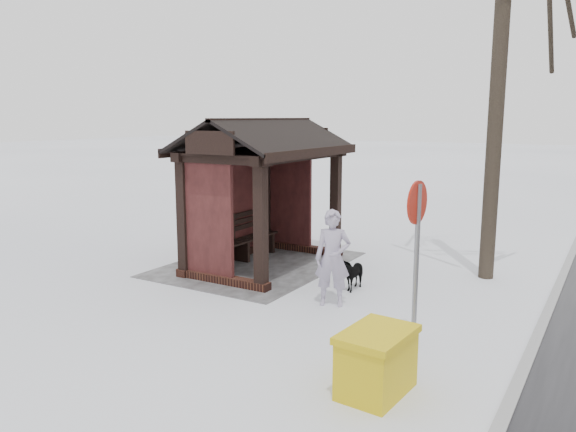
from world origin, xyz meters
The scene contains 8 objects.
ground centered at (0.00, 0.00, 0.00)m, with size 120.00×120.00×0.00m, color white.
kerb centered at (0.00, 5.50, 0.01)m, with size 120.00×0.15×0.06m, color gray.
trampled_patch centered at (0.00, -0.20, 0.01)m, with size 4.20×3.20×0.02m, color gray.
bus_shelter centered at (0.00, -0.16, 2.17)m, with size 3.60×2.40×3.09m.
pedestrian centered at (1.52, 2.34, 0.81)m, with size 0.59×0.39×1.62m, color #A095AF.
dog centered at (0.53, 2.23, 0.30)m, with size 0.32×0.71×0.60m, color black.
grit_bin centered at (3.99, 4.13, 0.38)m, with size 1.02×0.74×0.74m.
road_sign centered at (2.50, 4.06, 1.66)m, with size 0.59×0.11×2.30m.
Camera 1 is at (9.63, 6.35, 3.12)m, focal length 35.00 mm.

